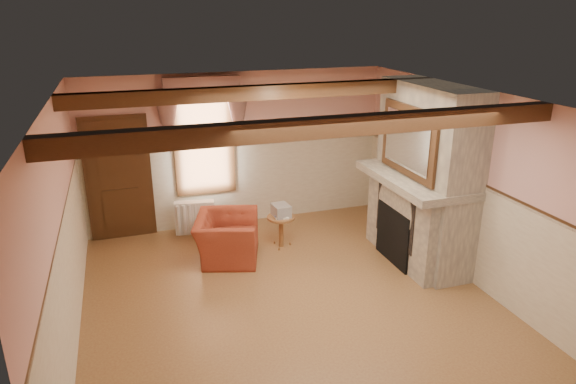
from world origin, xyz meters
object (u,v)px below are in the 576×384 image
object	(u,v)px
armchair	(227,238)
side_table	(281,231)
bowl	(412,170)
oil_lamp	(400,158)
radiator	(195,217)
mantel_clock	(390,155)

from	to	relation	value
armchair	side_table	world-z (taller)	armchair
bowl	oil_lamp	size ratio (longest dim) A/B	1.36
radiator	bowl	size ratio (longest dim) A/B	1.83
oil_lamp	mantel_clock	bearing A→B (deg)	90.00
bowl	oil_lamp	world-z (taller)	oil_lamp
armchair	oil_lamp	size ratio (longest dim) A/B	3.91
armchair	oil_lamp	xyz separation A→B (m)	(2.79, -0.44, 1.20)
mantel_clock	oil_lamp	bearing A→B (deg)	-90.00
side_table	bowl	distance (m)	2.38
side_table	radiator	xyz separation A→B (m)	(-1.30, 1.02, 0.02)
mantel_clock	side_table	bearing A→B (deg)	171.41
radiator	mantel_clock	bearing A→B (deg)	-12.18
bowl	radiator	bearing A→B (deg)	147.65
side_table	armchair	bearing A→B (deg)	-172.12
oil_lamp	radiator	bearing A→B (deg)	153.06
side_table	bowl	world-z (taller)	bowl
radiator	side_table	bearing A→B (deg)	-27.83
armchair	radiator	bearing A→B (deg)	33.67
radiator	bowl	distance (m)	3.88
radiator	mantel_clock	distance (m)	3.60
armchair	mantel_clock	world-z (taller)	mantel_clock
oil_lamp	side_table	bearing A→B (deg)	162.70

